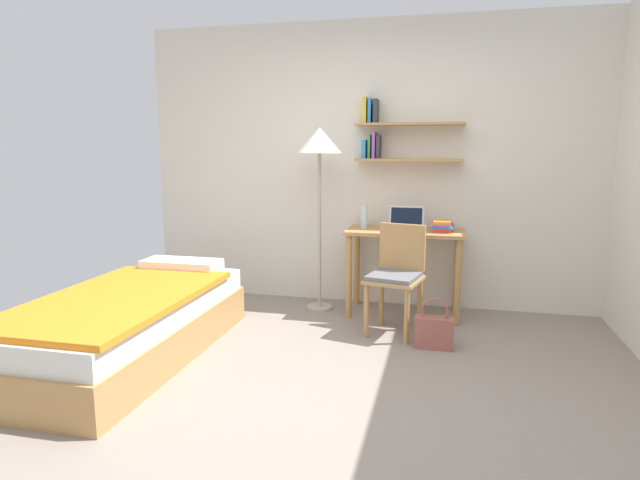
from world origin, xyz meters
The scene contains 10 objects.
ground_plane centered at (0.00, 0.00, 0.00)m, with size 5.28×5.28×0.00m, color gray.
wall_back centered at (0.00, 2.02, 1.31)m, with size 4.40×0.27×2.60m.
bed centered at (-1.50, 0.25, 0.24)m, with size 0.94×2.03×0.54m.
desk centered at (0.30, 1.70, 0.60)m, with size 1.01×0.51×0.76m.
desk_chair centered at (0.28, 1.22, 0.48)m, with size 0.48×0.50×0.86m.
standing_lamp centered at (-0.46, 1.68, 1.44)m, with size 0.39×0.39×1.64m.
laptop centered at (0.31, 1.71, 0.81)m, with size 0.31×0.21×0.20m.
water_bottle centered at (-0.06, 1.73, 0.86)m, with size 0.06×0.06×0.21m, color silver.
book_stack centered at (0.62, 1.68, 0.81)m, with size 0.19×0.25×0.10m.
handbag centered at (0.59, 0.92, 0.13)m, with size 0.28×0.12×0.38m.
Camera 1 is at (0.63, -2.91, 1.46)m, focal length 29.74 mm.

